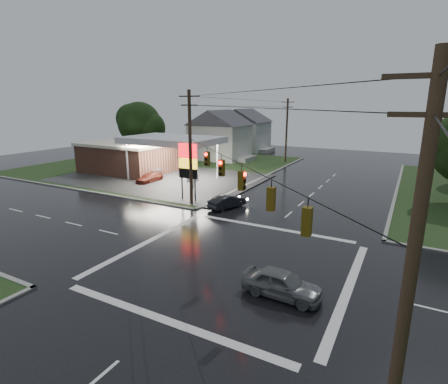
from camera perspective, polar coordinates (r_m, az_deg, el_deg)
The scene contains 14 objects.
ground at distance 22.68m, azimuth 1.57°, elevation -11.33°, with size 120.00×120.00×0.00m, color black.
grass_nw at distance 57.38m, azimuth -9.94°, elevation 4.37°, with size 36.00×36.00×0.08m, color #1E3115.
gas_station at distance 52.05m, azimuth -14.08°, elevation 5.93°, with size 26.20×18.00×5.60m.
pylon_sign at distance 35.33m, azimuth -5.91°, elevation 4.83°, with size 2.00×0.35×6.00m.
utility_pole_nw at distance 33.71m, azimuth -5.53°, elevation 7.32°, with size 2.20×0.32×11.00m.
utility_pole_se at distance 9.68m, azimuth 28.03°, elevation -12.68°, with size 2.20×0.32×11.00m.
utility_pole_n at distance 59.43m, azimuth 10.18°, elevation 9.98°, with size 2.20×0.32×10.50m.
traffic_signals at distance 20.68m, azimuth 1.71°, elevation 5.03°, with size 26.87×26.87×1.47m.
house_near at distance 62.30m, azimuth -0.63°, elevation 9.42°, with size 11.05×8.48×8.60m.
house_far at distance 73.40m, azimuth 3.30°, elevation 10.15°, with size 11.05×8.48×8.60m.
tree_nw_behind at distance 64.75m, azimuth -13.52°, elevation 10.79°, with size 8.93×7.60×10.00m.
car_north at distance 33.45m, azimuth 0.52°, elevation -1.56°, with size 1.35×3.88×1.28m, color black.
car_crossing at distance 18.99m, azimuth 9.44°, elevation -14.53°, with size 1.70×4.23×1.44m, color slate.
car_pump at distance 45.26m, azimuth -12.06°, elevation 2.31°, with size 1.67×4.10×1.19m, color maroon.
Camera 1 is at (9.19, -18.25, 9.86)m, focal length 28.00 mm.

